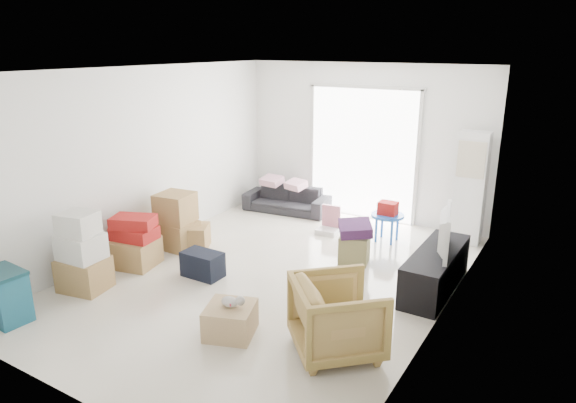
{
  "coord_description": "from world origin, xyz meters",
  "views": [
    {
      "loc": [
        3.47,
        -5.29,
        2.99
      ],
      "look_at": [
        0.16,
        0.2,
        1.02
      ],
      "focal_mm": 32.0,
      "sensor_mm": 36.0,
      "label": 1
    }
  ],
  "objects_px": {
    "ac_tower": "(470,188)",
    "wood_crate": "(230,320)",
    "armchair": "(338,313)",
    "storage_bins": "(5,296)",
    "kids_table": "(388,213)",
    "sofa": "(287,195)",
    "ottoman": "(354,249)",
    "television": "(438,246)",
    "tv_console": "(435,270)"
  },
  "relations": [
    {
      "from": "tv_console",
      "to": "armchair",
      "type": "relative_size",
      "value": 1.83
    },
    {
      "from": "tv_console",
      "to": "sofa",
      "type": "distance_m",
      "value": 3.7
    },
    {
      "from": "wood_crate",
      "to": "television",
      "type": "bearing_deg",
      "value": 54.4
    },
    {
      "from": "ottoman",
      "to": "kids_table",
      "type": "bearing_deg",
      "value": 84.3
    },
    {
      "from": "storage_bins",
      "to": "wood_crate",
      "type": "height_order",
      "value": "storage_bins"
    },
    {
      "from": "television",
      "to": "kids_table",
      "type": "height_order",
      "value": "television"
    },
    {
      "from": "tv_console",
      "to": "ottoman",
      "type": "height_order",
      "value": "tv_console"
    },
    {
      "from": "ac_tower",
      "to": "television",
      "type": "height_order",
      "value": "ac_tower"
    },
    {
      "from": "sofa",
      "to": "wood_crate",
      "type": "xyz_separation_m",
      "value": [
        1.69,
        -3.94,
        -0.14
      ]
    },
    {
      "from": "wood_crate",
      "to": "ottoman",
      "type": "bearing_deg",
      "value": 82.04
    },
    {
      "from": "ac_tower",
      "to": "ottoman",
      "type": "relative_size",
      "value": 4.36
    },
    {
      "from": "sofa",
      "to": "storage_bins",
      "type": "bearing_deg",
      "value": -104.1
    },
    {
      "from": "kids_table",
      "to": "wood_crate",
      "type": "height_order",
      "value": "kids_table"
    },
    {
      "from": "television",
      "to": "ottoman",
      "type": "bearing_deg",
      "value": 64.43
    },
    {
      "from": "tv_console",
      "to": "television",
      "type": "relative_size",
      "value": 1.65
    },
    {
      "from": "television",
      "to": "storage_bins",
      "type": "distance_m",
      "value": 5.09
    },
    {
      "from": "tv_console",
      "to": "storage_bins",
      "type": "height_order",
      "value": "storage_bins"
    },
    {
      "from": "ac_tower",
      "to": "wood_crate",
      "type": "height_order",
      "value": "ac_tower"
    },
    {
      "from": "television",
      "to": "kids_table",
      "type": "bearing_deg",
      "value": 27.84
    },
    {
      "from": "ac_tower",
      "to": "armchair",
      "type": "height_order",
      "value": "ac_tower"
    },
    {
      "from": "television",
      "to": "wood_crate",
      "type": "distance_m",
      "value": 2.73
    },
    {
      "from": "television",
      "to": "sofa",
      "type": "bearing_deg",
      "value": 48.25
    },
    {
      "from": "wood_crate",
      "to": "ac_tower",
      "type": "bearing_deg",
      "value": 69.6
    },
    {
      "from": "television",
      "to": "storage_bins",
      "type": "xyz_separation_m",
      "value": [
        -3.9,
        -3.26,
        -0.28
      ]
    },
    {
      "from": "ottoman",
      "to": "kids_table",
      "type": "xyz_separation_m",
      "value": [
        0.1,
        1.02,
        0.26
      ]
    },
    {
      "from": "tv_console",
      "to": "sofa",
      "type": "bearing_deg",
      "value": 151.82
    },
    {
      "from": "storage_bins",
      "to": "ac_tower",
      "type": "bearing_deg",
      "value": 53.28
    },
    {
      "from": "armchair",
      "to": "ottoman",
      "type": "distance_m",
      "value": 2.3
    },
    {
      "from": "ottoman",
      "to": "wood_crate",
      "type": "relative_size",
      "value": 0.81
    },
    {
      "from": "ottoman",
      "to": "kids_table",
      "type": "distance_m",
      "value": 1.05
    },
    {
      "from": "sofa",
      "to": "ottoman",
      "type": "relative_size",
      "value": 3.92
    },
    {
      "from": "sofa",
      "to": "kids_table",
      "type": "distance_m",
      "value": 2.19
    },
    {
      "from": "sofa",
      "to": "storage_bins",
      "type": "xyz_separation_m",
      "value": [
        -0.64,
        -5.01,
        -0.0
      ]
    },
    {
      "from": "ottoman",
      "to": "armchair",
      "type": "bearing_deg",
      "value": -70.28
    },
    {
      "from": "tv_console",
      "to": "ottoman",
      "type": "bearing_deg",
      "value": 168.0
    },
    {
      "from": "television",
      "to": "armchair",
      "type": "height_order",
      "value": "armchair"
    },
    {
      "from": "ac_tower",
      "to": "sofa",
      "type": "relative_size",
      "value": 1.11
    },
    {
      "from": "ac_tower",
      "to": "television",
      "type": "bearing_deg",
      "value": -88.49
    },
    {
      "from": "armchair",
      "to": "storage_bins",
      "type": "relative_size",
      "value": 1.41
    },
    {
      "from": "storage_bins",
      "to": "kids_table",
      "type": "distance_m",
      "value": 5.32
    },
    {
      "from": "armchair",
      "to": "wood_crate",
      "type": "xyz_separation_m",
      "value": [
        -1.12,
        -0.3,
        -0.26
      ]
    },
    {
      "from": "ac_tower",
      "to": "wood_crate",
      "type": "relative_size",
      "value": 3.51
    },
    {
      "from": "armchair",
      "to": "storage_bins",
      "type": "distance_m",
      "value": 3.71
    },
    {
      "from": "sofa",
      "to": "television",
      "type": "bearing_deg",
      "value": -35.02
    },
    {
      "from": "kids_table",
      "to": "ottoman",
      "type": "bearing_deg",
      "value": -95.7
    },
    {
      "from": "armchair",
      "to": "tv_console",
      "type": "bearing_deg",
      "value": -56.87
    },
    {
      "from": "ac_tower",
      "to": "armchair",
      "type": "bearing_deg",
      "value": -96.1
    },
    {
      "from": "tv_console",
      "to": "kids_table",
      "type": "bearing_deg",
      "value": 131.41
    },
    {
      "from": "tv_console",
      "to": "kids_table",
      "type": "xyz_separation_m",
      "value": [
        -1.13,
        1.28,
        0.2
      ]
    },
    {
      "from": "tv_console",
      "to": "storage_bins",
      "type": "distance_m",
      "value": 5.09
    }
  ]
}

